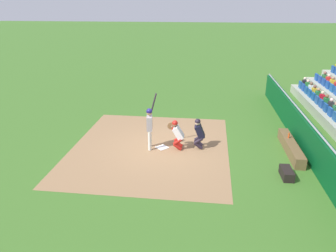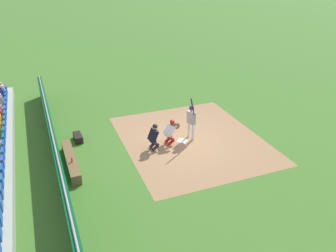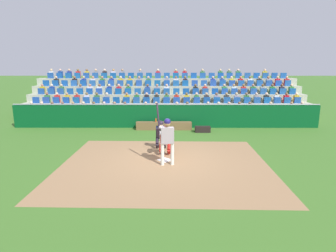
# 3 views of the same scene
# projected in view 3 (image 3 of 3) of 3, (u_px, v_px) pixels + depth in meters

# --- Properties ---
(ground_plane) EXTENTS (160.00, 160.00, 0.00)m
(ground_plane) POSITION_uv_depth(u_px,v_px,m) (165.00, 160.00, 10.90)
(ground_plane) COLOR #3D6B25
(infield_dirt_patch) EXTENTS (7.75, 6.64, 0.01)m
(infield_dirt_patch) POSITION_uv_depth(u_px,v_px,m) (165.00, 165.00, 10.41)
(infield_dirt_patch) COLOR #95704C
(infield_dirt_patch) RESTS_ON ground_plane
(home_plate_marker) EXTENTS (0.62, 0.62, 0.02)m
(home_plate_marker) POSITION_uv_depth(u_px,v_px,m) (165.00, 160.00, 10.90)
(home_plate_marker) COLOR white
(home_plate_marker) RESTS_ON infield_dirt_patch
(batter_at_plate) EXTENTS (0.67, 0.41, 2.28)m
(batter_at_plate) POSITION_uv_depth(u_px,v_px,m) (167.00, 136.00, 10.18)
(batter_at_plate) COLOR silver
(batter_at_plate) RESTS_ON ground_plane
(catcher_crouching) EXTENTS (0.47, 0.71, 1.26)m
(catcher_crouching) POSITION_uv_depth(u_px,v_px,m) (165.00, 139.00, 11.35)
(catcher_crouching) COLOR #AC1B14
(catcher_crouching) RESTS_ON ground_plane
(home_plate_umpire) EXTENTS (0.46, 0.46, 1.29)m
(home_plate_umpire) POSITION_uv_depth(u_px,v_px,m) (161.00, 133.00, 12.22)
(home_plate_umpire) COLOR black
(home_plate_umpire) RESTS_ON ground_plane
(dugout_wall) EXTENTS (17.70, 0.24, 1.39)m
(dugout_wall) POSITION_uv_depth(u_px,v_px,m) (166.00, 116.00, 16.41)
(dugout_wall) COLOR #07481E
(dugout_wall) RESTS_ON ground_plane
(dugout_bench) EXTENTS (3.13, 0.40, 0.44)m
(dugout_bench) POSITION_uv_depth(u_px,v_px,m) (164.00, 126.00, 15.97)
(dugout_bench) COLOR brown
(dugout_bench) RESTS_ON ground_plane
(water_bottle_on_bench) EXTENTS (0.07, 0.07, 0.21)m
(water_bottle_on_bench) POSITION_uv_depth(u_px,v_px,m) (156.00, 120.00, 15.89)
(water_bottle_on_bench) COLOR #D64D1E
(water_bottle_on_bench) RESTS_ON dugout_bench
(equipment_duffel_bag) EXTENTS (0.83, 0.37, 0.32)m
(equipment_duffel_bag) POSITION_uv_depth(u_px,v_px,m) (203.00, 129.00, 15.37)
(equipment_duffel_bag) COLOR black
(equipment_duffel_bag) RESTS_ON ground_plane
(bleacher_stand) EXTENTS (19.64, 4.58, 3.28)m
(bleacher_stand) POSITION_uv_depth(u_px,v_px,m) (167.00, 101.00, 20.78)
(bleacher_stand) COLOR #A2A892
(bleacher_stand) RESTS_ON ground_plane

